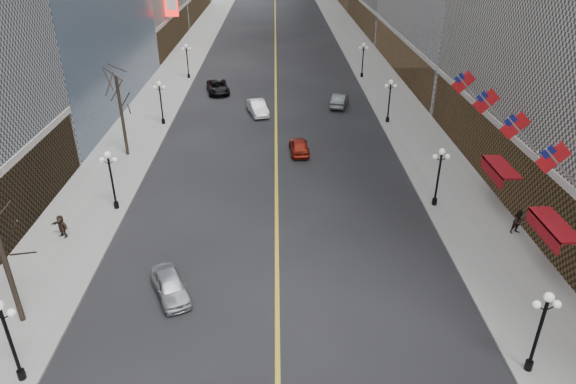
{
  "coord_description": "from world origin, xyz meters",
  "views": [
    {
      "loc": [
        0.08,
        -3.25,
        18.8
      ],
      "look_at": [
        0.56,
        17.27,
        8.02
      ],
      "focal_mm": 32.0,
      "sensor_mm": 36.0,
      "label": 1
    }
  ],
  "objects_px": {
    "streetlamp_west_1": "(111,174)",
    "streetlamp_west_2": "(161,98)",
    "car_sb_far": "(340,100)",
    "streetlamp_east_3": "(363,56)",
    "streetlamp_west_0": "(8,333)",
    "car_nb_near": "(170,286)",
    "streetlamp_west_3": "(187,57)",
    "streetlamp_east_2": "(390,97)",
    "car_nb_mid": "(258,108)",
    "car_sb_mid": "(299,146)",
    "car_nb_far": "(218,87)",
    "streetlamp_east_1": "(439,171)",
    "streetlamp_east_0": "(541,324)"
  },
  "relations": [
    {
      "from": "car_sb_far",
      "to": "streetlamp_east_3",
      "type": "bearing_deg",
      "value": -94.94
    },
    {
      "from": "streetlamp_east_2",
      "to": "car_nb_mid",
      "type": "height_order",
      "value": "streetlamp_east_2"
    },
    {
      "from": "streetlamp_west_1",
      "to": "car_nb_near",
      "type": "bearing_deg",
      "value": -59.93
    },
    {
      "from": "streetlamp_east_2",
      "to": "streetlamp_west_1",
      "type": "height_order",
      "value": "same"
    },
    {
      "from": "streetlamp_east_0",
      "to": "streetlamp_west_1",
      "type": "relative_size",
      "value": 1.0
    },
    {
      "from": "streetlamp_west_3",
      "to": "car_nb_far",
      "type": "height_order",
      "value": "streetlamp_west_3"
    },
    {
      "from": "streetlamp_east_3",
      "to": "car_nb_near",
      "type": "xyz_separation_m",
      "value": [
        -17.82,
        -45.98,
        -2.22
      ]
    },
    {
      "from": "streetlamp_east_2",
      "to": "car_nb_near",
      "type": "distance_m",
      "value": 33.25
    },
    {
      "from": "car_nb_far",
      "to": "streetlamp_west_3",
      "type": "bearing_deg",
      "value": 113.08
    },
    {
      "from": "streetlamp_east_0",
      "to": "car_sb_far",
      "type": "relative_size",
      "value": 1.01
    },
    {
      "from": "car_sb_far",
      "to": "streetlamp_west_0",
      "type": "bearing_deg",
      "value": 79.34
    },
    {
      "from": "streetlamp_west_1",
      "to": "streetlamp_west_2",
      "type": "height_order",
      "value": "same"
    },
    {
      "from": "car_nb_mid",
      "to": "car_sb_mid",
      "type": "distance_m",
      "value": 11.69
    },
    {
      "from": "streetlamp_east_2",
      "to": "car_nb_far",
      "type": "relative_size",
      "value": 0.85
    },
    {
      "from": "streetlamp_west_3",
      "to": "car_sb_far",
      "type": "height_order",
      "value": "streetlamp_west_3"
    },
    {
      "from": "streetlamp_west_2",
      "to": "car_sb_mid",
      "type": "distance_m",
      "value": 16.08
    },
    {
      "from": "streetlamp_east_2",
      "to": "streetlamp_west_3",
      "type": "distance_m",
      "value": 29.68
    },
    {
      "from": "streetlamp_east_3",
      "to": "streetlamp_west_1",
      "type": "bearing_deg",
      "value": -123.25
    },
    {
      "from": "streetlamp_west_2",
      "to": "streetlamp_east_1",
      "type": "bearing_deg",
      "value": -37.33
    },
    {
      "from": "streetlamp_east_1",
      "to": "car_nb_mid",
      "type": "xyz_separation_m",
      "value": [
        -13.8,
        21.21,
        -2.14
      ]
    },
    {
      "from": "streetlamp_east_1",
      "to": "car_sb_mid",
      "type": "relative_size",
      "value": 1.1
    },
    {
      "from": "streetlamp_east_3",
      "to": "streetlamp_west_0",
      "type": "xyz_separation_m",
      "value": [
        -23.6,
        -52.0,
        0.0
      ]
    },
    {
      "from": "streetlamp_west_2",
      "to": "streetlamp_west_3",
      "type": "relative_size",
      "value": 1.0
    },
    {
      "from": "car_nb_near",
      "to": "car_nb_mid",
      "type": "relative_size",
      "value": 0.87
    },
    {
      "from": "car_nb_far",
      "to": "streetlamp_west_0",
      "type": "bearing_deg",
      "value": -107.75
    },
    {
      "from": "car_nb_near",
      "to": "streetlamp_east_2",
      "type": "bearing_deg",
      "value": 33.05
    },
    {
      "from": "streetlamp_west_0",
      "to": "streetlamp_west_1",
      "type": "height_order",
      "value": "same"
    },
    {
      "from": "streetlamp_west_3",
      "to": "car_sb_mid",
      "type": "bearing_deg",
      "value": -61.58
    },
    {
      "from": "streetlamp_east_1",
      "to": "streetlamp_west_3",
      "type": "xyz_separation_m",
      "value": [
        -23.6,
        36.0,
        0.0
      ]
    },
    {
      "from": "streetlamp_east_2",
      "to": "car_sb_mid",
      "type": "distance_m",
      "value": 12.58
    },
    {
      "from": "streetlamp_west_0",
      "to": "car_nb_mid",
      "type": "relative_size",
      "value": 0.98
    },
    {
      "from": "streetlamp_west_0",
      "to": "streetlamp_east_0",
      "type": "bearing_deg",
      "value": 0.0
    },
    {
      "from": "car_nb_far",
      "to": "car_nb_mid",
      "type": "bearing_deg",
      "value": -69.64
    },
    {
      "from": "streetlamp_east_0",
      "to": "streetlamp_west_0",
      "type": "distance_m",
      "value": 23.6
    },
    {
      "from": "streetlamp_east_3",
      "to": "car_nb_far",
      "type": "height_order",
      "value": "streetlamp_east_3"
    },
    {
      "from": "streetlamp_east_2",
      "to": "car_sb_mid",
      "type": "relative_size",
      "value": 1.1
    },
    {
      "from": "streetlamp_west_1",
      "to": "streetlamp_west_3",
      "type": "relative_size",
      "value": 1.0
    },
    {
      "from": "streetlamp_east_1",
      "to": "car_sb_mid",
      "type": "bearing_deg",
      "value": 133.3
    },
    {
      "from": "streetlamp_west_0",
      "to": "car_sb_far",
      "type": "bearing_deg",
      "value": 64.29
    },
    {
      "from": "streetlamp_east_1",
      "to": "car_nb_far",
      "type": "distance_m",
      "value": 35.04
    },
    {
      "from": "streetlamp_west_2",
      "to": "car_nb_near",
      "type": "height_order",
      "value": "streetlamp_west_2"
    },
    {
      "from": "streetlamp_west_1",
      "to": "streetlamp_west_2",
      "type": "relative_size",
      "value": 1.0
    },
    {
      "from": "streetlamp_east_1",
      "to": "car_nb_near",
      "type": "height_order",
      "value": "streetlamp_east_1"
    },
    {
      "from": "car_nb_near",
      "to": "car_sb_far",
      "type": "xyz_separation_m",
      "value": [
        13.37,
        33.74,
        0.06
      ]
    },
    {
      "from": "streetlamp_west_1",
      "to": "streetlamp_east_2",
      "type": "bearing_deg",
      "value": 37.33
    },
    {
      "from": "streetlamp_west_2",
      "to": "streetlamp_west_3",
      "type": "height_order",
      "value": "same"
    },
    {
      "from": "car_nb_far",
      "to": "car_sb_far",
      "type": "xyz_separation_m",
      "value": [
        14.51,
        -5.62,
        -0.0
      ]
    },
    {
      "from": "streetlamp_east_3",
      "to": "streetlamp_west_1",
      "type": "relative_size",
      "value": 1.0
    },
    {
      "from": "streetlamp_west_1",
      "to": "car_sb_mid",
      "type": "relative_size",
      "value": 1.1
    },
    {
      "from": "car_sb_mid",
      "to": "car_sb_far",
      "type": "xyz_separation_m",
      "value": [
        5.22,
        13.5,
        0.04
      ]
    }
  ]
}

